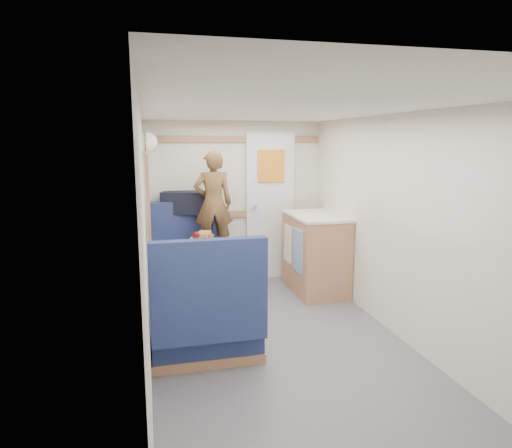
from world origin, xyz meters
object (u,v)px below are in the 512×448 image
object	(u,v)px
bench_far	(187,267)
dome_light	(148,142)
tray	(221,255)
tumbler_left	(180,251)
bench_near	(207,324)
tumbler_right	(194,242)
pepper_grinder	(205,242)
bread_loaf	(203,236)
dinette_table	(195,265)
cheese_block	(195,253)
person	(213,203)
duffel_bag	(186,202)
wine_glass	(196,236)
galley_counter	(315,253)
salt_grinder	(199,247)
orange_fruit	(213,244)
beer_glass	(211,239)

from	to	relation	value
bench_far	dome_light	bearing A→B (deg)	-177.88
tray	tumbler_left	size ratio (longest dim) A/B	2.79
dome_light	tray	xyz separation A→B (m)	(0.60, -1.16, -1.02)
bench_near	tumbler_right	bearing A→B (deg)	89.73
tumbler_left	pepper_grinder	xyz separation A→B (m)	(0.27, 0.33, -0.01)
bread_loaf	tumbler_right	bearing A→B (deg)	-113.47
dinette_table	bench_far	xyz separation A→B (m)	(-0.00, 0.86, -0.27)
cheese_block	pepper_grinder	distance (m)	0.39
dome_light	bread_loaf	size ratio (longest dim) A/B	0.92
tumbler_right	person	bearing A→B (deg)	67.54
duffel_bag	tray	xyz separation A→B (m)	(0.19, -1.43, -0.30)
wine_glass	galley_counter	bearing A→B (deg)	19.22
galley_counter	salt_grinder	distance (m)	1.59
galley_counter	tray	size ratio (longest dim) A/B	2.83
duffel_bag	bread_loaf	bearing A→B (deg)	-64.18
orange_fruit	bench_near	bearing A→B (deg)	-102.00
bench_near	salt_grinder	xyz separation A→B (m)	(0.03, 0.78, 0.46)
dome_light	cheese_block	distance (m)	1.55
bench_far	cheese_block	xyz separation A→B (m)	(-0.02, -1.15, 0.45)
duffel_bag	pepper_grinder	world-z (taller)	duffel_bag
person	cheese_block	xyz separation A→B (m)	(-0.34, -1.10, -0.30)
dinette_table	galley_counter	bearing A→B (deg)	20.54
cheese_block	wine_glass	distance (m)	0.34
wine_glass	person	bearing A→B (deg)	69.49
person	wine_glass	bearing A→B (deg)	71.11
orange_fruit	bread_loaf	distance (m)	0.42
bench_near	person	size ratio (longest dim) A/B	0.87
orange_fruit	salt_grinder	distance (m)	0.15
orange_fruit	tumbler_right	size ratio (longest dim) A/B	0.59
pepper_grinder	dome_light	bearing A→B (deg)	123.11
dinette_table	bread_loaf	bearing A→B (deg)	70.06
bench_far	dome_light	size ratio (longest dim) A/B	5.25
bread_loaf	dinette_table	bearing A→B (deg)	-109.94
pepper_grinder	tumbler_left	bearing A→B (deg)	-129.28
bread_loaf	dome_light	bearing A→B (deg)	137.92
beer_glass	pepper_grinder	size ratio (longest dim) A/B	1.03
duffel_bag	bread_loaf	xyz separation A→B (m)	(0.11, -0.75, -0.27)
dinette_table	cheese_block	size ratio (longest dim) A/B	9.43
tumbler_left	cheese_block	bearing A→B (deg)	-12.10
orange_fruit	cheese_block	size ratio (longest dim) A/B	0.69
cheese_block	person	bearing A→B (deg)	73.00
bench_near	pepper_grinder	world-z (taller)	bench_near
person	salt_grinder	xyz separation A→B (m)	(-0.28, -0.90, -0.29)
dome_light	orange_fruit	xyz separation A→B (m)	(0.56, -0.89, -0.98)
galley_counter	orange_fruit	bearing A→B (deg)	-155.38
person	beer_glass	xyz separation A→B (m)	(-0.12, -0.60, -0.29)
galley_counter	beer_glass	size ratio (longest dim) A/B	9.75
dinette_table	orange_fruit	distance (m)	0.27
duffel_bag	beer_glass	xyz separation A→B (m)	(0.17, -0.91, -0.27)
orange_fruit	pepper_grinder	size ratio (longest dim) A/B	0.73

